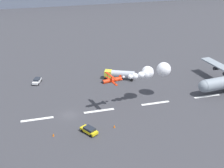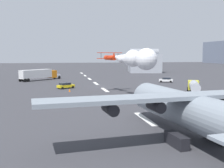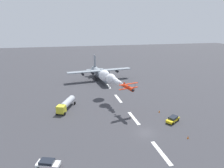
{
  "view_description": "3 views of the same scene",
  "coord_description": "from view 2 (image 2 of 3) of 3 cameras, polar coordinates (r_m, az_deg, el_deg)",
  "views": [
    {
      "loc": [
        -8.37,
        -70.71,
        40.85
      ],
      "look_at": [
        11.58,
        0.6,
        6.98
      ],
      "focal_mm": 51.02,
      "sensor_mm": 36.0,
      "label": 1
    },
    {
      "loc": [
        74.89,
        -11.89,
        8.8
      ],
      "look_at": [
        13.25,
        0.75,
        2.01
      ],
      "focal_mm": 44.02,
      "sensor_mm": 36.0,
      "label": 2
    },
    {
      "loc": [
        -37.46,
        18.08,
        24.89
      ],
      "look_at": [
        32.77,
        0.0,
        2.82
      ],
      "focal_mm": 30.28,
      "sensor_mm": 36.0,
      "label": 3
    }
  ],
  "objects": [
    {
      "name": "runway_stripe_2",
      "position": [
        99.74,
        -4.7,
        1.08
      ],
      "size": [
        8.0,
        0.9,
        0.01
      ],
      "primitive_type": "cube",
      "color": "white",
      "rests_on": "ground"
    },
    {
      "name": "runway_stripe_6",
      "position": [
        38.28,
        6.89,
        -7.17
      ],
      "size": [
        8.0,
        0.9,
        0.01
      ],
      "primitive_type": "cube",
      "color": "white",
      "rests_on": "ground"
    },
    {
      "name": "traffic_cone_near",
      "position": [
        80.24,
        -9.13,
        0.05
      ],
      "size": [
        0.44,
        0.44,
        0.75
      ],
      "primitive_type": "cone",
      "color": "orange",
      "rests_on": "ground"
    },
    {
      "name": "cargo_transport_plane",
      "position": [
        29.74,
        15.38,
        -4.86
      ],
      "size": [
        24.39,
        31.33,
        10.86
      ],
      "color": "gray",
      "rests_on": "ground"
    },
    {
      "name": "ground_plane",
      "position": [
        76.33,
        -2.55,
        -0.47
      ],
      "size": [
        440.0,
        440.0,
        0.0
      ],
      "primitive_type": "plane",
      "color": "#38383D",
      "rests_on": "ground"
    },
    {
      "name": "airport_staff_sedan",
      "position": [
        88.69,
        11.15,
        0.87
      ],
      "size": [
        3.2,
        4.62,
        1.52
      ],
      "color": "white",
      "rests_on": "ground"
    },
    {
      "name": "stunt_biplane_red",
      "position": [
        53.53,
        4.88,
        5.24
      ],
      "size": [
        21.18,
        8.67,
        3.98
      ],
      "color": "red"
    },
    {
      "name": "runway_stripe_0",
      "position": [
        131.13,
        -6.36,
        2.27
      ],
      "size": [
        8.0,
        0.9,
        0.01
      ],
      "primitive_type": "cube",
      "color": "white",
      "rests_on": "ground"
    },
    {
      "name": "followme_car_yellow",
      "position": [
        72.09,
        -9.62,
        -0.29
      ],
      "size": [
        3.8,
        4.73,
        1.52
      ],
      "color": "yellow",
      "rests_on": "ground"
    },
    {
      "name": "semi_truck_orange",
      "position": [
        96.89,
        -14.85,
        2.01
      ],
      "size": [
        12.74,
        13.56,
        3.7
      ],
      "color": "silver",
      "rests_on": "ground"
    },
    {
      "name": "runway_stripe_1",
      "position": [
        115.42,
        -5.64,
        1.76
      ],
      "size": [
        8.0,
        0.9,
        0.01
      ],
      "primitive_type": "cube",
      "color": "white",
      "rests_on": "ground"
    },
    {
      "name": "traffic_cone_far",
      "position": [
        65.99,
        -8.8,
        -1.25
      ],
      "size": [
        0.44,
        0.44,
        0.75
      ],
      "primitive_type": "cone",
      "color": "orange",
      "rests_on": "ground"
    },
    {
      "name": "fuel_tanker_truck",
      "position": [
        64.05,
        16.71,
        -0.43
      ],
      "size": [
        9.68,
        6.34,
        2.9
      ],
      "color": "yellow",
      "rests_on": "ground"
    },
    {
      "name": "runway_stripe_4",
      "position": [
        68.59,
        -1.51,
        -1.21
      ],
      "size": [
        8.0,
        0.9,
        0.01
      ],
      "primitive_type": "cube",
      "color": "white",
      "rests_on": "ground"
    },
    {
      "name": "hangar_building",
      "position": [
        139.21,
        6.67,
        4.48
      ],
      "size": [
        21.22,
        18.28,
        11.65
      ],
      "color": "#9EA3AD",
      "rests_on": "ground"
    },
    {
      "name": "runway_stripe_5",
      "position": [
        53.24,
        1.48,
        -3.35
      ],
      "size": [
        8.0,
        0.9,
        0.01
      ],
      "primitive_type": "cube",
      "color": "white",
      "rests_on": "ground"
    },
    {
      "name": "runway_stripe_3",
      "position": [
        84.11,
        -3.4,
        0.14
      ],
      "size": [
        8.0,
        0.9,
        0.01
      ],
      "primitive_type": "cube",
      "color": "white",
      "rests_on": "ground"
    }
  ]
}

